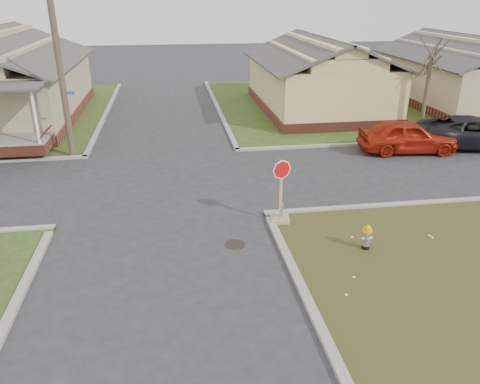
{
  "coord_description": "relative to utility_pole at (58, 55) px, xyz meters",
  "views": [
    {
      "loc": [
        0.48,
        -12.98,
        7.16
      ],
      "look_at": [
        2.59,
        1.0,
        1.1
      ],
      "focal_mm": 35.0,
      "sensor_mm": 36.0,
      "label": 1
    }
  ],
  "objects": [
    {
      "name": "tree_mid_right",
      "position": [
        18.2,
        1.3,
        -2.51
      ],
      "size": [
        0.22,
        0.22,
        4.2
      ],
      "primitive_type": "cylinder",
      "color": "#4A372A",
      "rests_on": "verge_far_right"
    },
    {
      "name": "side_house_yellow",
      "position": [
        14.2,
        7.6,
        -2.47
      ],
      "size": [
        7.6,
        11.6,
        4.7
      ],
      "color": "brown",
      "rests_on": "ground"
    },
    {
      "name": "verge_far_right",
      "position": [
        26.2,
        9.1,
        -4.64
      ],
      "size": [
        37.0,
        19.0,
        0.05
      ],
      "primitive_type": "cube",
      "color": "#284217",
      "rests_on": "ground"
    },
    {
      "name": "dark_pickup",
      "position": [
        19.5,
        -1.43,
        -3.9
      ],
      "size": [
        5.87,
        3.63,
        1.52
      ],
      "primitive_type": "imported",
      "rotation": [
        0.0,
        0.0,
        1.35
      ],
      "color": "black",
      "rests_on": "ground"
    },
    {
      "name": "side_house_tan",
      "position": [
        24.2,
        7.6,
        -2.47
      ],
      "size": [
        7.6,
        11.6,
        4.7
      ],
      "color": "brown",
      "rests_on": "ground"
    },
    {
      "name": "manhole",
      "position": [
        6.4,
        -9.4,
        -4.66
      ],
      "size": [
        0.64,
        0.64,
        0.01
      ],
      "primitive_type": "cylinder",
      "color": "black",
      "rests_on": "ground"
    },
    {
      "name": "fire_hydrant",
      "position": [
        10.25,
        -10.31,
        -4.18
      ],
      "size": [
        0.3,
        0.3,
        0.79
      ],
      "rotation": [
        0.0,
        0.0,
        0.05
      ],
      "color": "black",
      "rests_on": "ground"
    },
    {
      "name": "utility_pole",
      "position": [
        0.0,
        0.0,
        0.0
      ],
      "size": [
        1.8,
        0.28,
        9.0
      ],
      "color": "#4A372A",
      "rests_on": "ground"
    },
    {
      "name": "stop_sign",
      "position": [
        8.12,
        -8.11,
        -4.14
      ],
      "size": [
        0.62,
        0.6,
        2.18
      ],
      "rotation": [
        0.0,
        0.0,
        -0.12
      ],
      "color": "#A38558",
      "rests_on": "ground"
    },
    {
      "name": "ground",
      "position": [
        4.2,
        -8.9,
        -4.66
      ],
      "size": [
        120.0,
        120.0,
        0.0
      ],
      "primitive_type": "plane",
      "color": "#2A292C",
      "rests_on": "ground"
    },
    {
      "name": "curbs",
      "position": [
        4.2,
        -3.9,
        -4.66
      ],
      "size": [
        80.0,
        40.0,
        0.12
      ],
      "primitive_type": null,
      "color": "gray",
      "rests_on": "ground"
    },
    {
      "name": "red_sedan",
      "position": [
        15.87,
        -1.66,
        -3.88
      ],
      "size": [
        4.77,
        2.31,
        1.57
      ],
      "primitive_type": "imported",
      "rotation": [
        0.0,
        0.0,
        1.47
      ],
      "color": "#A01B0B",
      "rests_on": "ground"
    }
  ]
}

